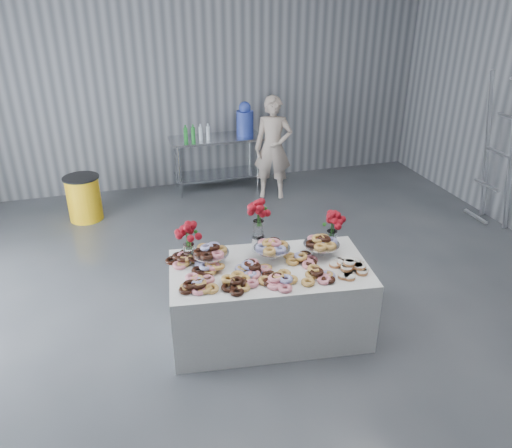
{
  "coord_description": "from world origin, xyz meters",
  "views": [
    {
      "loc": [
        -1.3,
        -3.73,
        3.23
      ],
      "look_at": [
        -0.02,
        0.67,
        0.97
      ],
      "focal_mm": 35.0,
      "sensor_mm": 36.0,
      "label": 1
    }
  ],
  "objects": [
    {
      "name": "ground",
      "position": [
        0.0,
        0.0,
        0.0
      ],
      "size": [
        9.0,
        9.0,
        0.0
      ],
      "primitive_type": "plane",
      "color": "#37393F",
      "rests_on": "ground"
    },
    {
      "name": "room_walls",
      "position": [
        -0.27,
        0.07,
        2.64
      ],
      "size": [
        8.04,
        9.04,
        4.02
      ],
      "color": "gray",
      "rests_on": "ground"
    },
    {
      "name": "display_table",
      "position": [
        -0.03,
        0.17,
        0.38
      ],
      "size": [
        2.01,
        1.22,
        0.75
      ],
      "primitive_type": "cube",
      "rotation": [
        0.0,
        0.0,
        -0.12
      ],
      "color": "white",
      "rests_on": "ground"
    },
    {
      "name": "prep_table",
      "position": [
        0.28,
        4.1,
        0.62
      ],
      "size": [
        1.5,
        0.6,
        0.9
      ],
      "color": "silver",
      "rests_on": "ground"
    },
    {
      "name": "donut_mounds",
      "position": [
        -0.03,
        0.12,
        0.8
      ],
      "size": [
        1.89,
        1.01,
        0.09
      ],
      "primitive_type": null,
      "rotation": [
        0.0,
        0.0,
        -0.12
      ],
      "color": "#CB8F4A",
      "rests_on": "display_table"
    },
    {
      "name": "cake_stand_left",
      "position": [
        -0.56,
        0.39,
        0.89
      ],
      "size": [
        0.36,
        0.36,
        0.17
      ],
      "color": "silver",
      "rests_on": "display_table"
    },
    {
      "name": "cake_stand_mid",
      "position": [
        0.03,
        0.32,
        0.89
      ],
      "size": [
        0.36,
        0.36,
        0.17
      ],
      "color": "silver",
      "rests_on": "display_table"
    },
    {
      "name": "cake_stand_right",
      "position": [
        0.53,
        0.26,
        0.89
      ],
      "size": [
        0.36,
        0.36,
        0.17
      ],
      "color": "silver",
      "rests_on": "display_table"
    },
    {
      "name": "danish_pile",
      "position": [
        0.69,
        -0.07,
        0.81
      ],
      "size": [
        0.48,
        0.48,
        0.11
      ],
      "primitive_type": null,
      "color": "silver",
      "rests_on": "display_table"
    },
    {
      "name": "bouquet_left",
      "position": [
        -0.75,
        0.51,
        1.05
      ],
      "size": [
        0.26,
        0.26,
        0.42
      ],
      "color": "white",
      "rests_on": "display_table"
    },
    {
      "name": "bouquet_right",
      "position": [
        0.7,
        0.39,
        1.05
      ],
      "size": [
        0.26,
        0.26,
        0.42
      ],
      "color": "white",
      "rests_on": "display_table"
    },
    {
      "name": "bouquet_center",
      "position": [
        -0.04,
        0.53,
        1.13
      ],
      "size": [
        0.26,
        0.26,
        0.57
      ],
      "color": "silver",
      "rests_on": "display_table"
    },
    {
      "name": "water_jug",
      "position": [
        0.78,
        4.1,
        1.15
      ],
      "size": [
        0.28,
        0.28,
        0.55
      ],
      "color": "blue",
      "rests_on": "prep_table"
    },
    {
      "name": "drink_bottles",
      "position": [
        -0.04,
        4.0,
        1.04
      ],
      "size": [
        0.54,
        0.08,
        0.27
      ],
      "primitive_type": null,
      "color": "#268C33",
      "rests_on": "prep_table"
    },
    {
      "name": "person",
      "position": [
        1.09,
        3.53,
        0.82
      ],
      "size": [
        0.7,
        0.57,
        1.64
      ],
      "primitive_type": "imported",
      "rotation": [
        0.0,
        0.0,
        -0.35
      ],
      "color": "#CC8C93",
      "rests_on": "ground"
    },
    {
      "name": "trash_barrel",
      "position": [
        -1.86,
        3.46,
        0.34
      ],
      "size": [
        0.52,
        0.52,
        0.67
      ],
      "rotation": [
        0.0,
        0.0,
        -0.05
      ],
      "color": "yellow",
      "rests_on": "ground"
    },
    {
      "name": "stepladder",
      "position": [
        3.75,
        1.68,
        1.08
      ],
      "size": [
        0.59,
        0.54,
        2.18
      ],
      "primitive_type": null,
      "rotation": [
        0.0,
        -0.16,
        0.0
      ],
      "color": "silver",
      "rests_on": "ground"
    }
  ]
}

